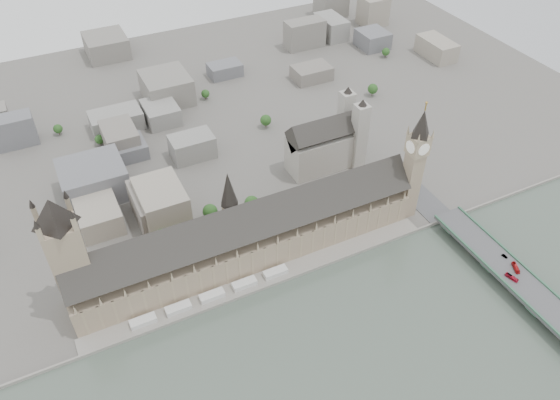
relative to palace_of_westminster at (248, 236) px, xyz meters
name	(u,v)px	position (x,y,z in m)	size (l,w,h in m)	color
ground	(259,274)	(0.00, -19.70, -22.71)	(900.00, 900.00, 0.00)	#595651
embankment_wall	(268,287)	(0.00, -34.70, -21.21)	(600.00, 1.50, 3.00)	gray
river_terrace	(264,280)	(0.00, -27.20, -21.71)	(270.00, 15.00, 2.00)	gray
terrace_tents	(212,296)	(-40.00, -26.70, -18.71)	(118.00, 7.00, 4.00)	silver
palace_of_westminster	(248,236)	(0.00, 0.00, 0.00)	(265.00, 40.73, 55.44)	gray
elizabeth_tower	(416,157)	(138.00, -11.70, 35.38)	(17.00, 17.00, 107.50)	gray
victoria_tower	(67,252)	(-122.00, 6.30, 32.50)	(30.00, 30.00, 100.00)	gray
central_tower	(229,199)	(-10.00, 6.30, 35.21)	(13.00, 13.00, 48.00)	#84775B
westminster_bridge	(510,277)	(162.00, -107.20, -17.58)	(25.00, 325.00, 10.25)	#474749
bridge_parapets	(560,316)	(162.00, -151.70, -11.88)	(25.00, 235.00, 1.15)	#366349
westminster_abbey	(327,143)	(110.92, 75.30, 2.38)	(68.00, 36.00, 64.00)	gray
city_skyline_inland	(160,100)	(0.00, 225.30, -3.71)	(720.00, 360.00, 38.00)	gray
park_trees	(217,221)	(-10.00, 40.30, -15.21)	(110.00, 30.00, 15.00)	#204518
red_bus_north	(512,277)	(156.89, -111.79, -11.07)	(2.34, 9.98, 2.78)	red
red_bus_south	(516,268)	(166.33, -106.08, -10.98)	(2.48, 10.62, 2.96)	red
car_silver	(505,256)	(167.90, -93.37, -11.70)	(1.60, 4.59, 1.51)	gray
car_approach	(417,176)	(167.95, 13.33, -11.71)	(2.09, 5.14, 1.49)	gray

